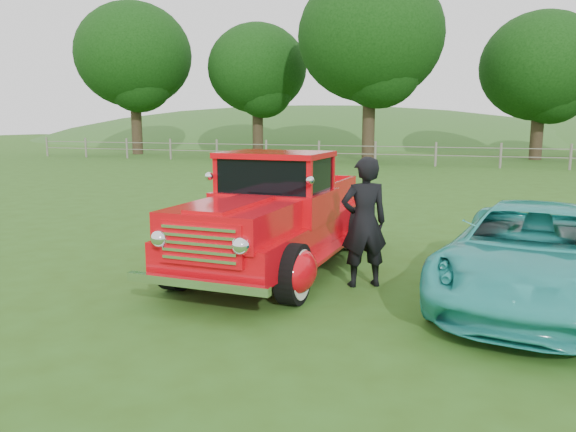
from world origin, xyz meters
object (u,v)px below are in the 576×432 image
(man, at_px, (364,222))
(teal_sedan, at_px, (534,254))
(tree_far_west, at_px, (134,55))
(tree_near_east, at_px, (542,67))
(tree_mid_west, at_px, (257,69))
(tree_near_west, at_px, (371,36))
(red_pickup, at_px, (278,217))

(man, bearing_deg, teal_sedan, 151.30)
(tree_far_west, bearing_deg, tree_near_east, 6.84)
(tree_mid_west, bearing_deg, tree_far_west, -165.96)
(tree_near_east, bearing_deg, tree_near_west, -156.04)
(tree_far_west, distance_m, teal_sedan, 34.65)
(tree_near_east, relative_size, man, 4.72)
(tree_far_west, relative_size, tree_near_west, 0.95)
(tree_far_west, distance_m, tree_mid_west, 8.30)
(tree_near_west, xyz_separation_m, red_pickup, (3.52, -23.75, -6.00))
(tree_near_west, relative_size, man, 5.90)
(tree_far_west, xyz_separation_m, tree_mid_west, (8.00, 2.00, -0.94))
(tree_near_west, relative_size, tree_near_east, 1.25)
(tree_near_west, bearing_deg, tree_mid_west, 159.44)
(teal_sedan, distance_m, man, 2.14)
(tree_near_east, distance_m, man, 28.86)
(red_pickup, height_order, teal_sedan, red_pickup)
(tree_far_west, relative_size, red_pickup, 1.98)
(tree_mid_west, relative_size, man, 4.79)
(tree_near_west, xyz_separation_m, teal_sedan, (7.07, -24.18, -6.19))
(tree_mid_west, height_order, tree_near_east, tree_mid_west)
(tree_mid_west, relative_size, red_pickup, 1.68)
(tree_near_west, distance_m, teal_sedan, 25.94)
(tree_mid_west, bearing_deg, red_pickup, -66.71)
(tree_far_west, bearing_deg, red_pickup, -51.75)
(tree_far_west, bearing_deg, teal_sedan, -47.50)
(tree_near_east, xyz_separation_m, man, (-4.05, -28.24, -4.37))
(tree_near_west, bearing_deg, man, -78.46)
(tree_near_west, bearing_deg, red_pickup, -81.58)
(tree_near_east, bearing_deg, teal_sedan, -93.92)
(man, bearing_deg, red_pickup, -49.08)
(red_pickup, bearing_deg, tree_near_east, 80.41)
(tree_near_west, height_order, red_pickup, tree_near_west)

